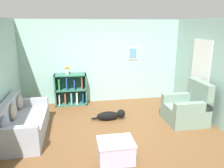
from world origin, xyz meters
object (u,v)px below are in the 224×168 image
Objects in this scene: couch at (22,123)px; bookshelf at (71,90)px; dog at (111,115)px; recliner_chair at (187,108)px; vase at (67,69)px; coffee_table at (116,150)px.

couch is 1.86× the size of bookshelf.
dog is at bearing -53.43° from bookshelf.
vase is (-3.02, 1.81, 0.77)m from recliner_chair.
coffee_table is 0.73× the size of dog.
vase is at bearing 129.14° from dog.
bookshelf is at bearing 126.57° from dog.
couch reaches higher than coffee_table.
recliner_chair is at bearing -31.99° from bookshelf.
bookshelf is at bearing 15.17° from vase.
dog is at bearing 166.88° from recliner_chair.
dog is (0.22, 1.77, -0.08)m from coffee_table.
coffee_table is (-2.13, -1.32, -0.15)m from recliner_chair.
recliner_chair is 3.61m from vase.
dog is at bearing 13.11° from couch.
recliner_chair reaches higher than dog.
dog is 3.26× the size of vase.
couch is at bearing -119.56° from bookshelf.
bookshelf is 3.27m from coffee_table.
couch is 2.75× the size of coffee_table.
recliner_chair is 2.51m from coffee_table.
bookshelf is at bearing 148.01° from recliner_chair.
coffee_table is (1.88, -1.28, -0.10)m from couch.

